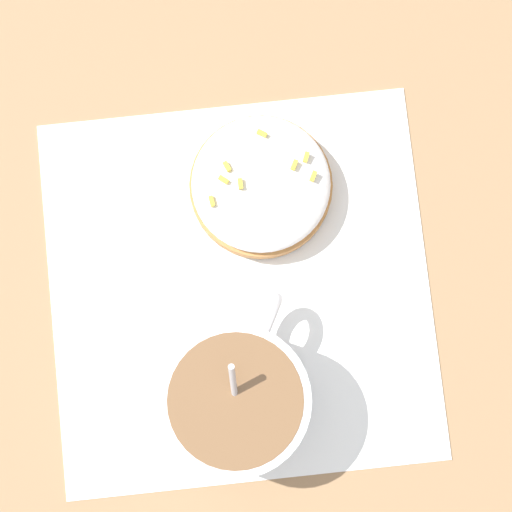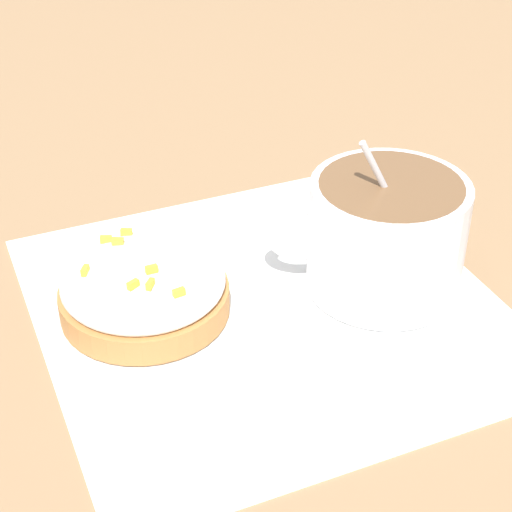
# 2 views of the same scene
# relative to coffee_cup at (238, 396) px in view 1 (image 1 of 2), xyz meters

# --- Properties ---
(ground_plane) EXTENTS (3.00, 3.00, 0.00)m
(ground_plane) POSITION_rel_coffee_cup_xyz_m (0.07, 0.00, -0.04)
(ground_plane) COLOR #93704C
(paper_napkin) EXTENTS (0.30, 0.30, 0.00)m
(paper_napkin) POSITION_rel_coffee_cup_xyz_m (0.07, 0.00, -0.04)
(paper_napkin) COLOR white
(paper_napkin) RESTS_ON ground_plane
(coffee_cup) EXTENTS (0.12, 0.10, 0.10)m
(coffee_cup) POSITION_rel_coffee_cup_xyz_m (0.00, 0.00, 0.00)
(coffee_cup) COLOR white
(coffee_cup) RESTS_ON paper_napkin
(frosted_pastry) EXTENTS (0.10, 0.10, 0.04)m
(frosted_pastry) POSITION_rel_coffee_cup_xyz_m (0.15, -0.01, -0.02)
(frosted_pastry) COLOR #B2753D
(frosted_pastry) RESTS_ON paper_napkin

